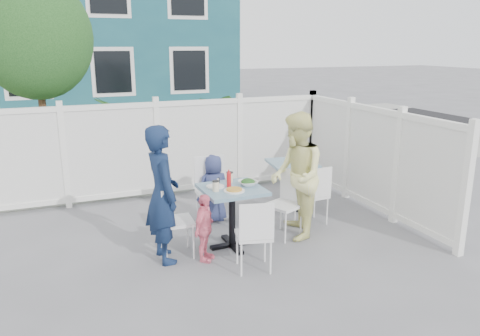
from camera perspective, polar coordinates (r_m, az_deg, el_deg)
name	(u,v)px	position (r m, az deg, el deg)	size (l,w,h in m)	color
ground	(194,255)	(5.85, -5.59, -10.50)	(80.00, 80.00, 0.00)	slate
near_sidewalk	(139,176)	(9.35, -12.17, -0.93)	(24.00, 2.60, 0.01)	gray
street	(115,141)	(12.92, -15.01, 3.25)	(24.00, 5.00, 0.01)	black
far_sidewalk	(102,123)	(15.96, -16.42, 5.31)	(24.00, 1.60, 0.01)	gray
building	(73,30)	(19.12, -19.72, 15.59)	(11.00, 6.00, 6.00)	#184D5B
fence_back	(158,151)	(7.84, -9.98, 2.01)	(5.86, 0.08, 1.60)	white
fence_right	(371,160)	(7.42, 15.67, 0.93)	(0.08, 3.66, 1.60)	white
tree	(35,38)	(8.40, -23.70, 14.31)	(1.80, 1.62, 3.59)	#382316
potted_shrub_a	(119,144)	(8.42, -14.57, 2.85)	(0.91, 0.91, 1.63)	#163B15
potted_shrub_b	(236,139)	(8.86, -0.48, 3.54)	(1.36, 1.18, 1.51)	#163B15
main_table	(232,201)	(5.84, -0.98, -4.08)	(0.75, 0.75, 0.78)	#477386
spare_table	(292,172)	(7.34, 6.35, -0.51)	(0.77, 0.77, 0.73)	#477386
chair_left	(170,215)	(5.67, -8.56, -5.73)	(0.42, 0.43, 0.90)	white
chair_right	(287,198)	(6.26, 5.79, -3.66)	(0.52, 0.53, 0.89)	white
chair_back	(212,185)	(6.64, -3.48, -2.13)	(0.47, 0.45, 0.97)	white
chair_near	(255,231)	(5.23, 1.83, -7.71)	(0.46, 0.45, 0.85)	white
chair_spare	(315,191)	(6.66, 9.10, -2.82)	(0.41, 0.40, 0.86)	white
man	(162,194)	(5.50, -9.45, -3.18)	(0.59, 0.39, 1.63)	#112141
woman	(296,176)	(6.13, 6.89, -0.99)	(0.81, 0.63, 1.67)	#F3EF4D
boy	(214,188)	(6.73, -3.24, -2.50)	(0.48, 0.31, 0.99)	navy
toddler	(204,228)	(5.55, -4.37, -7.31)	(0.48, 0.20, 0.82)	pink
plate_main	(234,191)	(5.65, -0.72, -2.78)	(0.26, 0.26, 0.02)	white
plate_side	(215,186)	(5.83, -3.03, -2.25)	(0.23, 0.23, 0.02)	white
salad_bowl	(248,183)	(5.88, 0.98, -1.85)	(0.24, 0.24, 0.06)	white
coffee_cup_a	(216,186)	(5.65, -2.98, -2.25)	(0.08, 0.08, 0.12)	beige
coffee_cup_b	(230,178)	(6.00, -1.27, -1.18)	(0.08, 0.08, 0.13)	beige
ketchup_bottle	(229,180)	(5.80, -1.37, -1.45)	(0.06, 0.06, 0.18)	red
salt_shaker	(218,181)	(5.95, -2.69, -1.62)	(0.03, 0.03, 0.07)	white
pepper_shaker	(219,180)	(6.00, -2.61, -1.49)	(0.03, 0.03, 0.06)	black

